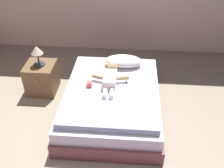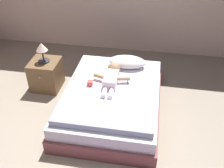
{
  "view_description": "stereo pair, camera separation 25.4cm",
  "coord_description": "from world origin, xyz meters",
  "px_view_note": "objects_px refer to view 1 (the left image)",
  "views": [
    {
      "loc": [
        0.07,
        -1.68,
        2.46
      ],
      "look_at": [
        -0.16,
        1.11,
        0.46
      ],
      "focal_mm": 42.26,
      "sensor_mm": 36.0,
      "label": 1
    },
    {
      "loc": [
        0.32,
        -1.65,
        2.46
      ],
      "look_at": [
        -0.16,
        1.11,
        0.46
      ],
      "focal_mm": 42.26,
      "sensor_mm": 36.0,
      "label": 2
    }
  ],
  "objects_px": {
    "pillow": "(124,61)",
    "toy_block": "(89,84)",
    "baby": "(110,76)",
    "lamp": "(37,52)",
    "nightstand": "(42,78)",
    "bed": "(112,101)",
    "toothbrush": "(126,80)"
  },
  "relations": [
    {
      "from": "pillow",
      "to": "toy_block",
      "type": "bearing_deg",
      "value": -127.31
    },
    {
      "from": "baby",
      "to": "lamp",
      "type": "relative_size",
      "value": 2.22
    },
    {
      "from": "lamp",
      "to": "toy_block",
      "type": "height_order",
      "value": "lamp"
    },
    {
      "from": "nightstand",
      "to": "toy_block",
      "type": "relative_size",
      "value": 6.08
    },
    {
      "from": "nightstand",
      "to": "toy_block",
      "type": "xyz_separation_m",
      "value": [
        0.78,
        -0.33,
        0.16
      ]
    },
    {
      "from": "baby",
      "to": "nightstand",
      "type": "height_order",
      "value": "baby"
    },
    {
      "from": "pillow",
      "to": "baby",
      "type": "distance_m",
      "value": 0.44
    },
    {
      "from": "bed",
      "to": "toothbrush",
      "type": "height_order",
      "value": "toothbrush"
    },
    {
      "from": "nightstand",
      "to": "toy_block",
      "type": "height_order",
      "value": "nightstand"
    },
    {
      "from": "bed",
      "to": "lamp",
      "type": "height_order",
      "value": "lamp"
    },
    {
      "from": "toothbrush",
      "to": "baby",
      "type": "bearing_deg",
      "value": -173.62
    },
    {
      "from": "bed",
      "to": "nightstand",
      "type": "relative_size",
      "value": 3.91
    },
    {
      "from": "baby",
      "to": "nightstand",
      "type": "distance_m",
      "value": 1.09
    },
    {
      "from": "nightstand",
      "to": "lamp",
      "type": "xyz_separation_m",
      "value": [
        0.0,
        0.0,
        0.44
      ]
    },
    {
      "from": "baby",
      "to": "pillow",
      "type": "bearing_deg",
      "value": 68.48
    },
    {
      "from": "toy_block",
      "to": "baby",
      "type": "bearing_deg",
      "value": 30.22
    },
    {
      "from": "bed",
      "to": "toothbrush",
      "type": "distance_m",
      "value": 0.36
    },
    {
      "from": "nightstand",
      "to": "bed",
      "type": "bearing_deg",
      "value": -19.73
    },
    {
      "from": "bed",
      "to": "toy_block",
      "type": "distance_m",
      "value": 0.38
    },
    {
      "from": "baby",
      "to": "toy_block",
      "type": "xyz_separation_m",
      "value": [
        -0.27,
        -0.16,
        -0.04
      ]
    },
    {
      "from": "toothbrush",
      "to": "lamp",
      "type": "bearing_deg",
      "value": 173.32
    },
    {
      "from": "toy_block",
      "to": "lamp",
      "type": "bearing_deg",
      "value": 156.95
    },
    {
      "from": "bed",
      "to": "nightstand",
      "type": "xyz_separation_m",
      "value": [
        -1.09,
        0.39,
        0.05
      ]
    },
    {
      "from": "pillow",
      "to": "toy_block",
      "type": "distance_m",
      "value": 0.72
    },
    {
      "from": "baby",
      "to": "toy_block",
      "type": "bearing_deg",
      "value": -149.78
    },
    {
      "from": "bed",
      "to": "toy_block",
      "type": "bearing_deg",
      "value": 169.15
    },
    {
      "from": "bed",
      "to": "baby",
      "type": "relative_size",
      "value": 2.63
    },
    {
      "from": "toothbrush",
      "to": "toy_block",
      "type": "xyz_separation_m",
      "value": [
        -0.49,
        -0.18,
        0.03
      ]
    },
    {
      "from": "pillow",
      "to": "baby",
      "type": "relative_size",
      "value": 0.81
    },
    {
      "from": "lamp",
      "to": "toy_block",
      "type": "relative_size",
      "value": 4.06
    },
    {
      "from": "nightstand",
      "to": "lamp",
      "type": "distance_m",
      "value": 0.44
    },
    {
      "from": "pillow",
      "to": "toothbrush",
      "type": "height_order",
      "value": "pillow"
    }
  ]
}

